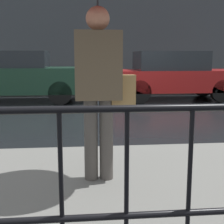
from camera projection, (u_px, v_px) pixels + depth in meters
The scene contains 7 objects.
ground_plane at pixel (141, 112), 7.95m from camera, with size 80.00×80.00×0.00m, color black.
sidewalk_far at pixel (120, 91), 12.19m from camera, with size 28.00×1.84×0.11m.
lane_marking at pixel (141, 112), 7.95m from camera, with size 25.20×0.12×0.01m.
building_storefront at pixel (117, 30), 12.82m from camera, with size 28.00×0.30×4.96m.
pedestrian at pixel (98, 11), 2.98m from camera, with size 1.06×1.06×2.15m.
car_dark_green at pixel (14, 76), 9.65m from camera, with size 4.58×1.76×1.56m.
car_red at pixel (173, 75), 10.14m from camera, with size 4.16×1.76×1.56m.
Camera 1 is at (-1.51, -7.72, 1.36)m, focal length 50.00 mm.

